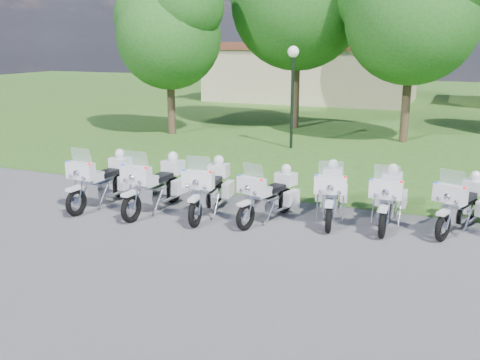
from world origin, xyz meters
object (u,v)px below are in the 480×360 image
at_px(motorcycle_6, 462,203).
at_px(lamp_post, 293,72).
at_px(motorcycle_3, 270,194).
at_px(motorcycle_0, 103,179).
at_px(motorcycle_1, 156,184).
at_px(motorcycle_5, 388,197).
at_px(motorcycle_4, 331,192).
at_px(motorcycle_2, 209,187).

height_order(motorcycle_6, lamp_post, lamp_post).
bearing_deg(motorcycle_3, motorcycle_6, -151.94).
distance_m(motorcycle_0, motorcycle_1, 1.56).
bearing_deg(motorcycle_3, motorcycle_1, 23.47).
bearing_deg(motorcycle_5, lamp_post, -60.28).
xyz_separation_m(motorcycle_4, lamp_post, (-3.47, 8.09, 2.37)).
bearing_deg(motorcycle_5, motorcycle_6, -174.35).
bearing_deg(lamp_post, motorcycle_4, -66.80).
height_order(motorcycle_4, lamp_post, lamp_post).
distance_m(motorcycle_0, motorcycle_4, 5.92).
relative_size(motorcycle_3, motorcycle_6, 1.01).
height_order(motorcycle_3, motorcycle_5, motorcycle_5).
bearing_deg(motorcycle_1, motorcycle_4, -162.23).
bearing_deg(motorcycle_3, motorcycle_2, 21.58).
bearing_deg(motorcycle_4, motorcycle_5, 174.46).
bearing_deg(motorcycle_4, motorcycle_3, 14.26).
height_order(motorcycle_1, motorcycle_2, motorcycle_1).
relative_size(motorcycle_3, motorcycle_4, 0.94).
height_order(motorcycle_5, motorcycle_6, motorcycle_5).
height_order(motorcycle_0, motorcycle_2, motorcycle_0).
distance_m(motorcycle_4, motorcycle_6, 2.95).
distance_m(motorcycle_5, lamp_post, 9.60).
xyz_separation_m(motorcycle_0, motorcycle_2, (2.93, 0.36, -0.01)).
xyz_separation_m(motorcycle_0, motorcycle_4, (5.81, 1.14, -0.02)).
height_order(motorcycle_5, lamp_post, lamp_post).
height_order(motorcycle_3, motorcycle_4, motorcycle_4).
bearing_deg(motorcycle_6, motorcycle_0, 30.19).
relative_size(motorcycle_0, motorcycle_4, 1.04).
bearing_deg(lamp_post, motorcycle_0, -104.25).
height_order(motorcycle_0, motorcycle_3, motorcycle_0).
bearing_deg(motorcycle_1, motorcycle_5, -164.22).
xyz_separation_m(motorcycle_1, motorcycle_3, (2.90, 0.40, -0.07)).
bearing_deg(motorcycle_3, motorcycle_5, -148.83).
bearing_deg(motorcycle_0, motorcycle_3, -170.48).
relative_size(motorcycle_1, motorcycle_3, 1.14).
bearing_deg(motorcycle_2, motorcycle_0, 0.60).
xyz_separation_m(motorcycle_3, motorcycle_4, (1.35, 0.63, 0.03)).
distance_m(motorcycle_6, lamp_post, 10.35).
bearing_deg(motorcycle_1, motorcycle_3, -167.97).
relative_size(motorcycle_0, lamp_post, 0.62).
height_order(motorcycle_0, motorcycle_4, motorcycle_0).
bearing_deg(motorcycle_5, motorcycle_1, 10.20).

